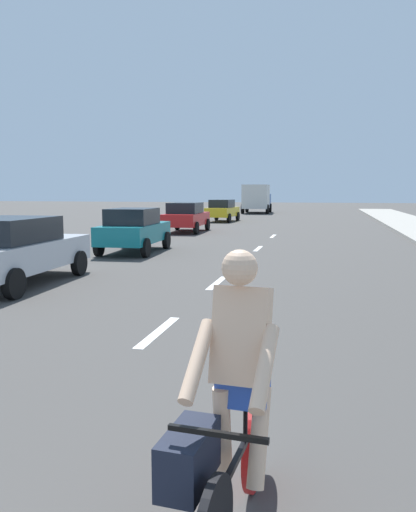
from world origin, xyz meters
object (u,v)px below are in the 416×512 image
Objects in this scene: cyclist at (229,410)px; delivery_truck at (257,198)px; parked_car_silver at (11,249)px; parked_car_red at (186,216)px; parked_car_yellow at (222,210)px; parked_car_teal at (134,229)px.

cyclist is 48.32m from delivery_truck.
delivery_truck reaches higher than parked_car_silver.
cyclist is 24.16m from parked_car_red.
parked_car_silver is at bearing -92.77° from delivery_truck.
parked_car_silver is at bearing -44.16° from cyclist.
parked_car_silver and parked_car_yellow have the same top height.
parked_car_silver is at bearing -86.09° from parked_car_yellow.
parked_car_yellow is at bearing -74.03° from cyclist.
delivery_truck is (-0.18, 33.90, 0.67)m from parked_car_teal.
cyclist is at bearing -50.89° from parked_car_silver.
parked_car_silver is 25.58m from parked_car_yellow.
parked_car_teal is 18.98m from parked_car_yellow.
parked_car_teal is at bearing 83.93° from parked_car_silver.
parked_car_red is at bearing -86.57° from parked_car_yellow.
parked_car_teal is at bearing -62.09° from cyclist.
parked_car_silver is at bearing -96.63° from parked_car_teal.
cyclist is 0.43× the size of parked_car_red.
delivery_truck is (0.25, 40.51, 0.66)m from parked_car_silver.
delivery_truck is (0.47, 14.93, 0.67)m from parked_car_yellow.
parked_car_teal is at bearing -84.61° from parked_car_yellow.
parked_car_teal is 9.22m from parked_car_red.
cyclist reaches higher than parked_car_teal.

